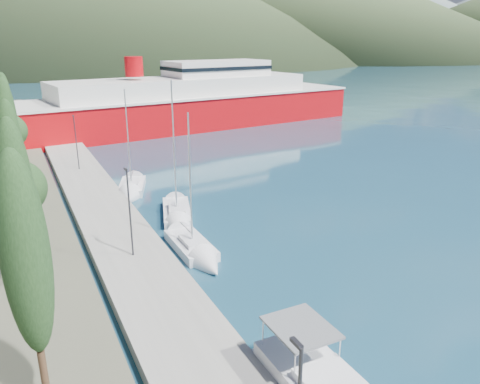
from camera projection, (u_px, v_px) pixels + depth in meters
ground at (68, 96)px, 127.68m from camera, size 1400.00×1400.00×0.00m
quay at (97, 201)px, 43.71m from camera, size 5.00×88.00×0.80m
tree_row at (11, 141)px, 42.96m from camera, size 4.01×63.79×10.65m
lamp_posts at (124, 203)px, 32.12m from camera, size 0.15×45.43×6.06m
sailboat_near at (200, 256)px, 32.87m from camera, size 2.33×7.72×11.08m
sailboat_mid at (178, 222)px, 39.01m from camera, size 4.69×9.07×12.64m
sailboat_far at (130, 193)px, 46.28m from camera, size 4.80×7.99×11.20m
ferry at (186, 105)px, 81.48m from camera, size 65.79×22.13×12.82m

